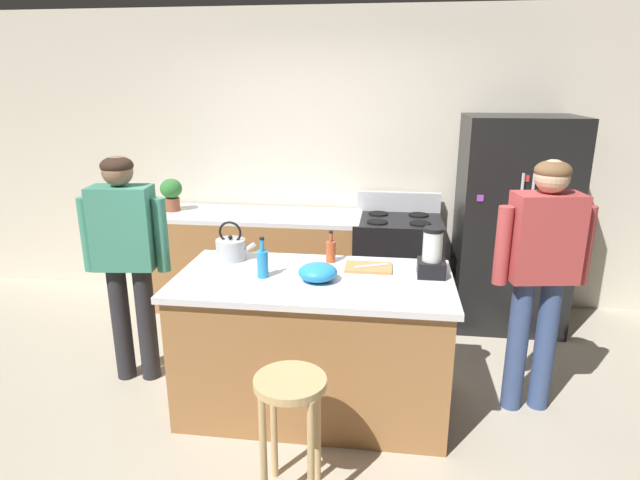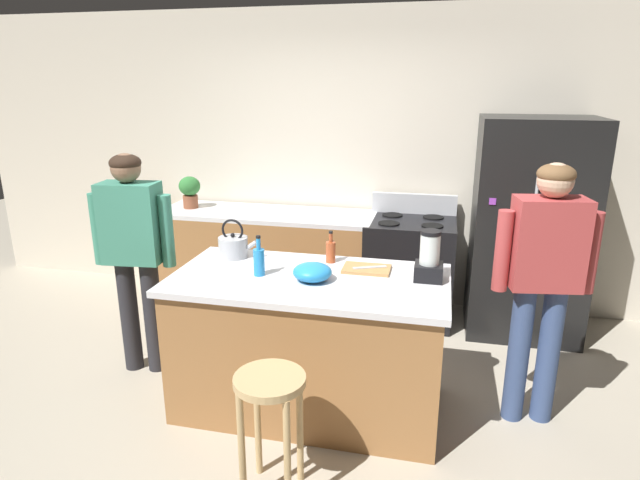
{
  "view_description": "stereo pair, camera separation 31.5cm",
  "coord_description": "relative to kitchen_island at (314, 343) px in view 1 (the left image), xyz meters",
  "views": [
    {
      "loc": [
        0.45,
        -3.04,
        2.07
      ],
      "look_at": [
        0.0,
        0.3,
        1.06
      ],
      "focal_mm": 29.83,
      "sensor_mm": 36.0,
      "label": 1
    },
    {
      "loc": [
        0.76,
        -2.98,
        2.07
      ],
      "look_at": [
        0.0,
        0.3,
        1.06
      ],
      "focal_mm": 29.83,
      "sensor_mm": 36.0,
      "label": 2
    }
  ],
  "objects": [
    {
      "name": "bar_stool",
      "position": [
        0.0,
        -0.8,
        0.07
      ],
      "size": [
        0.36,
        0.36,
        0.68
      ],
      "color": "tan",
      "rests_on": "ground_plane"
    },
    {
      "name": "bottle_soda",
      "position": [
        -0.31,
        -0.04,
        0.54
      ],
      "size": [
        0.07,
        0.07,
        0.26
      ],
      "color": "#268CD8",
      "rests_on": "kitchen_island"
    },
    {
      "name": "kitchen_island",
      "position": [
        0.0,
        0.0,
        0.0
      ],
      "size": [
        1.71,
        0.89,
        0.91
      ],
      "color": "#9E6B3D",
      "rests_on": "ground_plane"
    },
    {
      "name": "mixing_bowl",
      "position": [
        0.03,
        -0.05,
        0.5
      ],
      "size": [
        0.24,
        0.24,
        0.11
      ],
      "primitive_type": "ellipsoid",
      "color": "#268CD8",
      "rests_on": "kitchen_island"
    },
    {
      "name": "cutting_board",
      "position": [
        0.33,
        0.19,
        0.46
      ],
      "size": [
        0.3,
        0.2,
        0.02
      ],
      "primitive_type": "cube",
      "color": "#B7844C",
      "rests_on": "kitchen_island"
    },
    {
      "name": "person_by_island_left",
      "position": [
        -1.31,
        0.18,
        0.52
      ],
      "size": [
        0.6,
        0.26,
        1.6
      ],
      "color": "#26262B",
      "rests_on": "ground_plane"
    },
    {
      "name": "blender_appliance",
      "position": [
        0.72,
        0.12,
        0.58
      ],
      "size": [
        0.17,
        0.17,
        0.31
      ],
      "color": "black",
      "rests_on": "kitchen_island"
    },
    {
      "name": "ground_plane",
      "position": [
        0.0,
        0.0,
        -0.45
      ],
      "size": [
        14.0,
        14.0,
        0.0
      ],
      "primitive_type": "plane",
      "color": "#B2A893"
    },
    {
      "name": "back_counter_run",
      "position": [
        -0.8,
        1.55,
        -0.0
      ],
      "size": [
        2.0,
        0.64,
        0.91
      ],
      "color": "#9E6B3D",
      "rests_on": "ground_plane"
    },
    {
      "name": "back_wall",
      "position": [
        0.0,
        1.95,
        0.9
      ],
      "size": [
        8.0,
        0.1,
        2.7
      ],
      "primitive_type": "cube",
      "color": "beige",
      "rests_on": "ground_plane"
    },
    {
      "name": "potted_plant",
      "position": [
        -1.55,
        1.55,
        0.62
      ],
      "size": [
        0.2,
        0.2,
        0.3
      ],
      "color": "brown",
      "rests_on": "back_counter_run"
    },
    {
      "name": "refrigerator",
      "position": [
        1.49,
        1.5,
        0.45
      ],
      "size": [
        0.9,
        0.73,
        1.8
      ],
      "color": "black",
      "rests_on": "ground_plane"
    },
    {
      "name": "stove_range",
      "position": [
        0.53,
        1.52,
        0.01
      ],
      "size": [
        0.76,
        0.65,
        1.09
      ],
      "color": "black",
      "rests_on": "ground_plane"
    },
    {
      "name": "chef_knife",
      "position": [
        0.35,
        0.19,
        0.47
      ],
      "size": [
        0.21,
        0.12,
        0.01
      ],
      "primitive_type": "cube",
      "rotation": [
        0.0,
        0.0,
        0.41
      ],
      "color": "#B7BABF",
      "rests_on": "cutting_board"
    },
    {
      "name": "person_by_sink_right",
      "position": [
        1.38,
        0.18,
        0.54
      ],
      "size": [
        0.6,
        0.28,
        1.63
      ],
      "color": "#384C7A",
      "rests_on": "ground_plane"
    },
    {
      "name": "bottle_cooking_sauce",
      "position": [
        0.07,
        0.3,
        0.53
      ],
      "size": [
        0.06,
        0.06,
        0.22
      ],
      "color": "#B24C26",
      "rests_on": "kitchen_island"
    },
    {
      "name": "tea_kettle",
      "position": [
        -0.6,
        0.26,
        0.53
      ],
      "size": [
        0.28,
        0.2,
        0.27
      ],
      "color": "#B7BABF",
      "rests_on": "kitchen_island"
    }
  ]
}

